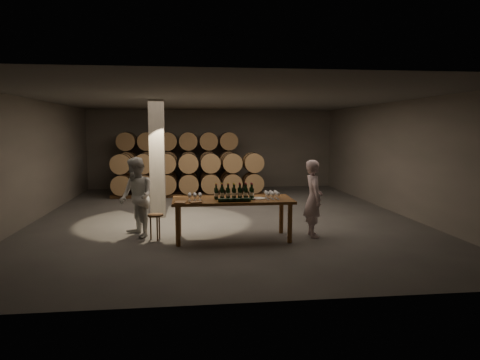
{
  "coord_description": "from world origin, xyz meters",
  "views": [
    {
      "loc": [
        -0.92,
        -11.65,
        2.4
      ],
      "look_at": [
        0.37,
        -0.73,
        1.1
      ],
      "focal_mm": 32.0,
      "sensor_mm": 36.0,
      "label": 1
    }
  ],
  "objects": [
    {
      "name": "notebook_corner",
      "position": [
        -1.12,
        -2.9,
        0.91
      ],
      "size": [
        0.27,
        0.32,
        0.02
      ],
      "primitive_type": "cube",
      "rotation": [
        0.0,
        0.0,
        -0.18
      ],
      "color": "#9C6839",
      "rests_on": "tasting_table"
    },
    {
      "name": "barrel_stack_back",
      "position": [
        -1.35,
        5.2,
        1.2
      ],
      "size": [
        4.7,
        0.95,
        2.31
      ],
      "color": "#53321C",
      "rests_on": "ground"
    },
    {
      "name": "person_woman",
      "position": [
        -2.11,
        -2.02,
        0.9
      ],
      "size": [
        1.03,
        1.1,
        1.79
      ],
      "primitive_type": "imported",
      "rotation": [
        0.0,
        0.0,
        -1.04
      ],
      "color": "silver",
      "rests_on": "ground"
    },
    {
      "name": "glass_cluster_right",
      "position": [
        0.86,
        -2.55,
        1.01
      ],
      "size": [
        0.3,
        0.41,
        0.16
      ],
      "color": "silver",
      "rests_on": "tasting_table"
    },
    {
      "name": "barrel_stack_front",
      "position": [
        -0.96,
        3.8,
        0.83
      ],
      "size": [
        5.48,
        0.95,
        1.57
      ],
      "color": "#53321C",
      "rests_on": "ground"
    },
    {
      "name": "bottle_cluster",
      "position": [
        0.03,
        -2.46,
        1.02
      ],
      "size": [
        0.86,
        0.23,
        0.34
      ],
      "color": "black",
      "rests_on": "tasting_table"
    },
    {
      "name": "glass_cluster_left",
      "position": [
        -0.82,
        -2.62,
        1.01
      ],
      "size": [
        0.3,
        0.3,
        0.16
      ],
      "color": "silver",
      "rests_on": "tasting_table"
    },
    {
      "name": "person_man",
      "position": [
        1.83,
        -2.45,
        0.87
      ],
      "size": [
        0.43,
        0.64,
        1.73
      ],
      "primitive_type": "imported",
      "rotation": [
        0.0,
        0.0,
        1.55
      ],
      "color": "beige",
      "rests_on": "ground"
    },
    {
      "name": "room",
      "position": [
        -1.8,
        0.2,
        1.6
      ],
      "size": [
        12.0,
        12.0,
        12.0
      ],
      "color": "#494745",
      "rests_on": "ground"
    },
    {
      "name": "tasting_table",
      "position": [
        0.0,
        -2.5,
        0.8
      ],
      "size": [
        2.6,
        1.1,
        0.9
      ],
      "color": "brown",
      "rests_on": "ground"
    },
    {
      "name": "stool",
      "position": [
        -1.68,
        -2.34,
        0.46
      ],
      "size": [
        0.34,
        0.34,
        0.56
      ],
      "rotation": [
        0.0,
        0.0,
        0.36
      ],
      "color": "#53321C",
      "rests_on": "ground"
    },
    {
      "name": "lying_bottles",
      "position": [
        0.01,
        -2.91,
        0.94
      ],
      "size": [
        0.78,
        0.08,
        0.08
      ],
      "color": "black",
      "rests_on": "tasting_table"
    },
    {
      "name": "pen",
      "position": [
        -0.75,
        -2.95,
        0.91
      ],
      "size": [
        0.12,
        0.05,
        0.01
      ],
      "primitive_type": "cylinder",
      "rotation": [
        0.0,
        1.57,
        -0.34
      ],
      "color": "black",
      "rests_on": "tasting_table"
    },
    {
      "name": "notebook_near",
      "position": [
        -0.81,
        -2.93,
        0.92
      ],
      "size": [
        0.27,
        0.24,
        0.03
      ],
      "primitive_type": "cube",
      "rotation": [
        0.0,
        0.0,
        0.22
      ],
      "color": "#9C6839",
      "rests_on": "tasting_table"
    },
    {
      "name": "plate",
      "position": [
        0.57,
        -2.56,
        0.91
      ],
      "size": [
        0.3,
        0.3,
        0.02
      ],
      "primitive_type": "cylinder",
      "color": "white",
      "rests_on": "tasting_table"
    }
  ]
}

